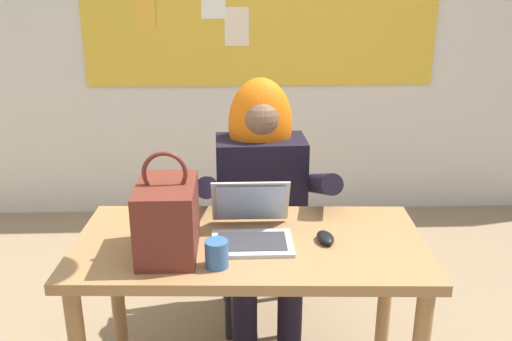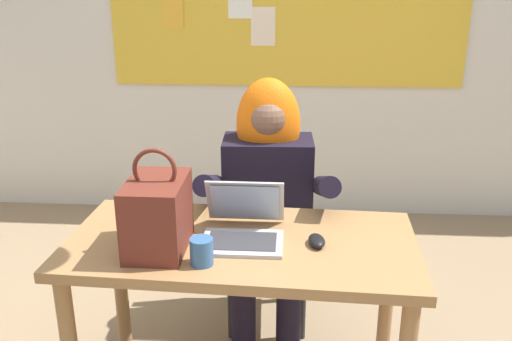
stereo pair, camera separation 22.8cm
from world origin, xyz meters
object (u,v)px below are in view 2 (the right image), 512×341
object	(u,v)px
person_costumed	(268,190)
computer_mouse	(317,241)
desk_main	(241,265)
chair_at_desk	(267,224)
handbag	(158,214)
laptop	(243,226)
coffee_mug	(202,251)

from	to	relation	value
person_costumed	computer_mouse	distance (m)	0.62
desk_main	computer_mouse	bearing A→B (deg)	-4.92
desk_main	chair_at_desk	bearing A→B (deg)	84.50
computer_mouse	handbag	bearing A→B (deg)	178.19
laptop	coffee_mug	world-z (taller)	laptop
person_costumed	laptop	bearing A→B (deg)	-8.98
person_costumed	computer_mouse	xyz separation A→B (m)	(0.21, -0.58, 0.04)
handbag	coffee_mug	xyz separation A→B (m)	(0.17, -0.11, -0.09)
computer_mouse	coffee_mug	bearing A→B (deg)	-164.80
desk_main	person_costumed	xyz separation A→B (m)	(0.07, 0.55, 0.09)
desk_main	laptop	distance (m)	0.15
person_costumed	handbag	size ratio (longest dim) A/B	3.27
chair_at_desk	laptop	size ratio (longest dim) A/B	2.81
computer_mouse	coffee_mug	distance (m)	0.43
desk_main	laptop	xyz separation A→B (m)	(0.01, 0.02, 0.15)
computer_mouse	coffee_mug	size ratio (longest dim) A/B	1.09
desk_main	chair_at_desk	distance (m)	0.70
chair_at_desk	person_costumed	bearing A→B (deg)	0.08
desk_main	handbag	size ratio (longest dim) A/B	3.52
desk_main	handbag	distance (m)	0.38
desk_main	coffee_mug	xyz separation A→B (m)	(-0.12, -0.19, 0.15)
laptop	person_costumed	bearing A→B (deg)	82.80
computer_mouse	handbag	xyz separation A→B (m)	(-0.57, -0.06, 0.12)
desk_main	person_costumed	bearing A→B (deg)	82.61
desk_main	computer_mouse	world-z (taller)	computer_mouse
chair_at_desk	computer_mouse	size ratio (longest dim) A/B	8.50
desk_main	person_costumed	world-z (taller)	person_costumed
chair_at_desk	person_costumed	xyz separation A→B (m)	(0.01, -0.13, 0.23)
laptop	coffee_mug	distance (m)	0.25
coffee_mug	laptop	bearing A→B (deg)	59.88
person_costumed	laptop	xyz separation A→B (m)	(-0.07, -0.54, 0.06)
chair_at_desk	computer_mouse	bearing A→B (deg)	14.11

